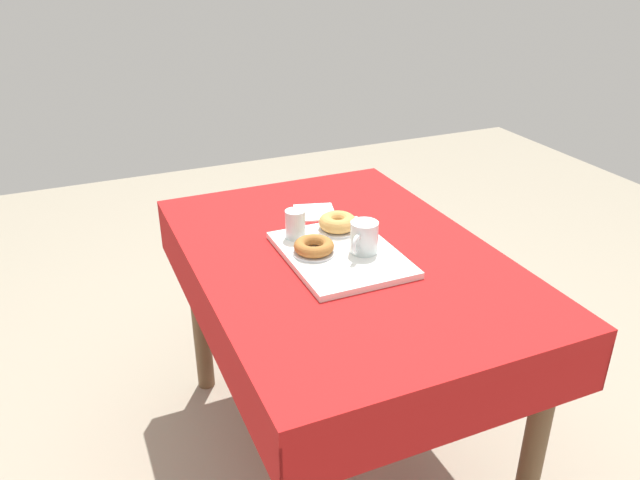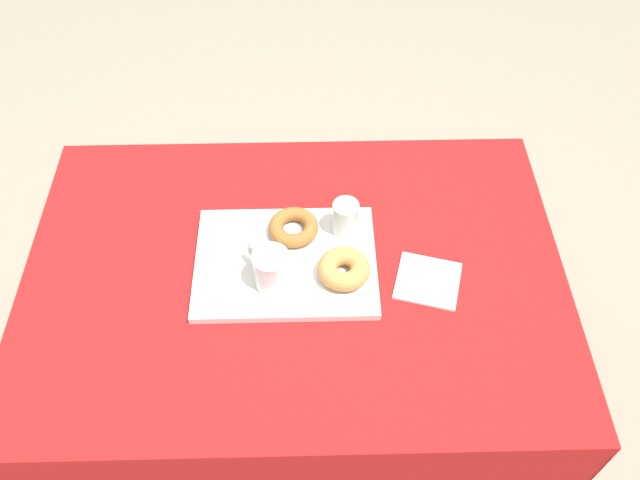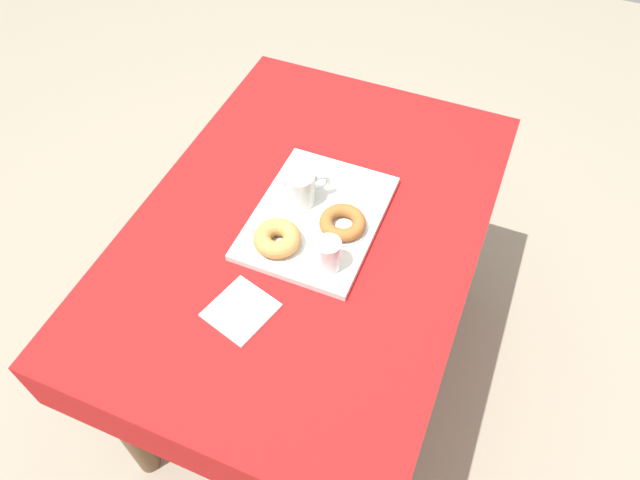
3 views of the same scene
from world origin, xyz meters
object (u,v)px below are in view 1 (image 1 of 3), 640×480
Objects in this scene: tea_mug_left at (364,238)px; donut_plate_right at (314,253)px; water_glass_near at (295,225)px; serving_tray at (341,254)px; sugar_donut_right at (314,246)px; paper_napkin at (315,212)px; donut_plate_left at (338,230)px; sugar_donut_left at (338,222)px; dining_table at (343,284)px.

tea_mug_left is 0.87× the size of donut_plate_right.
water_glass_near is 0.71× the size of donut_plate_right.
sugar_donut_right is at bearing -103.01° from serving_tray.
donut_plate_right is 0.33m from paper_napkin.
donut_plate_right is at bearing -23.41° from paper_napkin.
tea_mug_left is 0.91× the size of sugar_donut_right.
paper_napkin is (-0.35, -0.00, -0.06)m from tea_mug_left.
donut_plate_right is 1.05× the size of sugar_donut_right.
donut_plate_left is 0.88× the size of paper_napkin.
sugar_donut_left is 0.95× the size of donut_plate_right.
dining_table is at bearing -139.31° from tea_mug_left.
dining_table is at bearing 90.90° from donut_plate_right.
donut_plate_left reaches higher than dining_table.
donut_plate_left is at bearing 0.00° from sugar_donut_left.
serving_tray is at bearing 31.50° from water_glass_near.
tea_mug_left reaches higher than sugar_donut_left.
donut_plate_left is at bearing 131.70° from sugar_donut_right.
paper_napkin is at bearing 178.53° from sugar_donut_left.
sugar_donut_left reaches higher than dining_table.
water_glass_near is at bearing -175.43° from donut_plate_right.
donut_plate_left is 1.05× the size of sugar_donut_right.
sugar_donut_left is 0.17m from sugar_donut_right.
donut_plate_left is at bearing 85.99° from water_glass_near.
donut_plate_right is 0.02m from sugar_donut_right.
sugar_donut_right reaches higher than serving_tray.
dining_table is 3.00× the size of serving_tray.
donut_plate_right is at bearing -103.01° from serving_tray.
serving_tray is 0.08m from donut_plate_right.
tea_mug_left is 0.16m from donut_plate_left.
sugar_donut_left reaches higher than donut_plate_right.
paper_napkin is (-0.30, 0.04, 0.11)m from dining_table.
serving_tray is 0.08m from tea_mug_left.
dining_table is 0.17m from sugar_donut_right.
donut_plate_right is (-0.05, -0.13, -0.04)m from tea_mug_left.
tea_mug_left is (0.03, 0.06, 0.05)m from serving_tray.
sugar_donut_right is (-0.05, -0.13, -0.02)m from tea_mug_left.
serving_tray is 3.38× the size of donut_plate_right.
donut_plate_right reaches higher than dining_table.
paper_napkin is (-0.30, 0.13, -0.02)m from donut_plate_right.
donut_plate_left is at bearing 158.75° from serving_tray.
sugar_donut_left is at bearing 0.00° from donut_plate_left.
tea_mug_left reaches higher than dining_table.
serving_tray is 3.90× the size of tea_mug_left.
water_glass_near is 0.75× the size of sugar_donut_left.
sugar_donut_left reaches higher than paper_napkin.
sugar_donut_right is (0.12, 0.01, -0.02)m from water_glass_near.
donut_plate_left is (-0.13, 0.05, 0.01)m from serving_tray.
water_glass_near is at bearing -148.50° from serving_tray.
donut_plate_left is 1.00× the size of donut_plate_right.
water_glass_near reaches higher than donut_plate_right.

